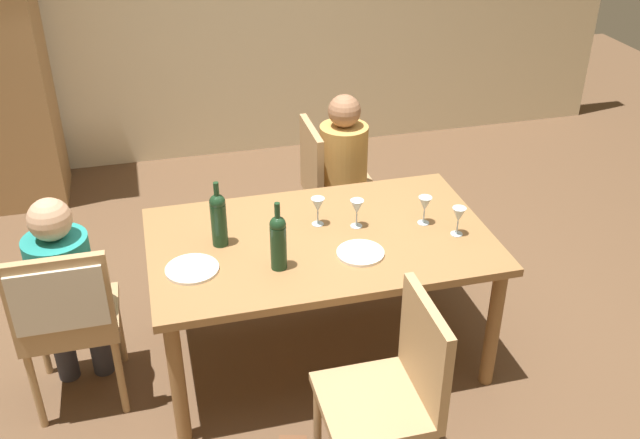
{
  "coord_description": "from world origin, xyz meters",
  "views": [
    {
      "loc": [
        -0.75,
        -2.91,
        2.58
      ],
      "look_at": [
        0.0,
        0.0,
        0.82
      ],
      "focal_mm": 40.47,
      "sensor_mm": 36.0,
      "label": 1
    }
  ],
  "objects": [
    {
      "name": "ground_plane",
      "position": [
        0.0,
        0.0,
        0.0
      ],
      "size": [
        10.0,
        10.0,
        0.0
      ],
      "primitive_type": "plane",
      "color": "brown"
    },
    {
      "name": "dining_table",
      "position": [
        0.0,
        0.0,
        0.64
      ],
      "size": [
        1.67,
        1.01,
        0.72
      ],
      "color": "olive",
      "rests_on": "ground_plane"
    },
    {
      "name": "chair_left_end",
      "position": [
        -1.21,
        -0.12,
        0.59
      ],
      "size": [
        0.44,
        0.46,
        0.92
      ],
      "color": "tan",
      "rests_on": "ground_plane"
    },
    {
      "name": "chair_far_right",
      "position": [
        0.29,
        0.88,
        0.53
      ],
      "size": [
        0.44,
        0.44,
        0.92
      ],
      "rotation": [
        0.0,
        0.0,
        -1.57
      ],
      "color": "tan",
      "rests_on": "ground_plane"
    },
    {
      "name": "chair_near",
      "position": [
        0.09,
        -0.88,
        0.53
      ],
      "size": [
        0.44,
        0.44,
        0.92
      ],
      "rotation": [
        0.0,
        0.0,
        1.57
      ],
      "color": "tan",
      "rests_on": "ground_plane"
    },
    {
      "name": "person_woman_host",
      "position": [
        -1.21,
        0.03,
        0.64
      ],
      "size": [
        0.29,
        0.33,
        1.1
      ],
      "color": "#33333D",
      "rests_on": "ground_plane"
    },
    {
      "name": "person_man_bearded",
      "position": [
        0.4,
        0.88,
        0.64
      ],
      "size": [
        0.33,
        0.29,
        1.1
      ],
      "rotation": [
        0.0,
        0.0,
        -1.57
      ],
      "color": "#33333D",
      "rests_on": "ground_plane"
    },
    {
      "name": "wine_bottle_tall_green",
      "position": [
        -0.25,
        -0.21,
        0.87
      ],
      "size": [
        0.08,
        0.08,
        0.34
      ],
      "color": "#19381E",
      "rests_on": "dining_table"
    },
    {
      "name": "wine_bottle_dark_red",
      "position": [
        -0.48,
        0.06,
        0.87
      ],
      "size": [
        0.08,
        0.08,
        0.33
      ],
      "color": "#19381E",
      "rests_on": "dining_table"
    },
    {
      "name": "wine_glass_near_left",
      "position": [
        0.66,
        -0.14,
        0.83
      ],
      "size": [
        0.07,
        0.07,
        0.15
      ],
      "color": "silver",
      "rests_on": "dining_table"
    },
    {
      "name": "wine_glass_centre",
      "position": [
        0.54,
        -0.0,
        0.83
      ],
      "size": [
        0.07,
        0.07,
        0.15
      ],
      "color": "silver",
      "rests_on": "dining_table"
    },
    {
      "name": "wine_glass_near_right",
      "position": [
        0.2,
        0.05,
        0.83
      ],
      "size": [
        0.07,
        0.07,
        0.15
      ],
      "color": "silver",
      "rests_on": "dining_table"
    },
    {
      "name": "wine_glass_far",
      "position": [
        0.02,
        0.12,
        0.83
      ],
      "size": [
        0.07,
        0.07,
        0.15
      ],
      "color": "silver",
      "rests_on": "dining_table"
    },
    {
      "name": "dinner_plate_host",
      "position": [
        0.15,
        -0.2,
        0.73
      ],
      "size": [
        0.23,
        0.23,
        0.01
      ],
      "primitive_type": "cylinder",
      "color": "white",
      "rests_on": "dining_table"
    },
    {
      "name": "dinner_plate_guest_left",
      "position": [
        -0.64,
        -0.13,
        0.73
      ],
      "size": [
        0.24,
        0.24,
        0.01
      ],
      "primitive_type": "cylinder",
      "color": "white",
      "rests_on": "dining_table"
    }
  ]
}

